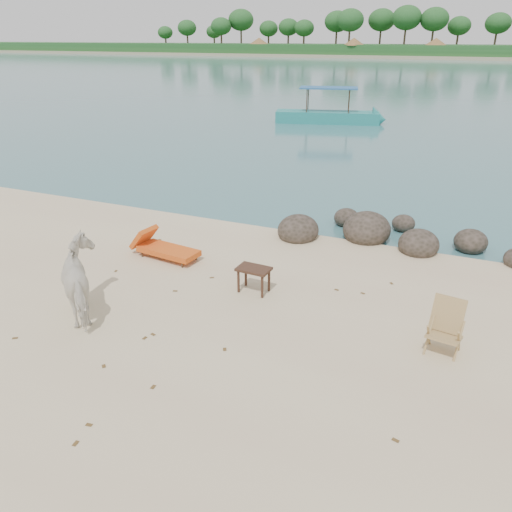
{
  "coord_description": "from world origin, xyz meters",
  "views": [
    {
      "loc": [
        3.76,
        -6.32,
        5.01
      ],
      "look_at": [
        0.14,
        2.0,
        1.0
      ],
      "focal_mm": 35.0,
      "sensor_mm": 36.0,
      "label": 1
    }
  ],
  "objects_px": {
    "boulders": "(378,235)",
    "boat_near": "(328,93)",
    "lounge_chair": "(168,248)",
    "cow": "(84,282)",
    "deck_chair": "(445,331)",
    "side_table": "(254,281)"
  },
  "relations": [
    {
      "from": "boulders",
      "to": "boat_near",
      "type": "bearing_deg",
      "value": 109.88
    },
    {
      "from": "boat_near",
      "to": "boulders",
      "type": "bearing_deg",
      "value": -84.3
    },
    {
      "from": "lounge_chair",
      "to": "cow",
      "type": "bearing_deg",
      "value": -82.72
    },
    {
      "from": "cow",
      "to": "deck_chair",
      "type": "height_order",
      "value": "cow"
    },
    {
      "from": "boulders",
      "to": "cow",
      "type": "height_order",
      "value": "cow"
    },
    {
      "from": "deck_chair",
      "to": "lounge_chair",
      "type": "bearing_deg",
      "value": 175.88
    },
    {
      "from": "cow",
      "to": "boulders",
      "type": "bearing_deg",
      "value": -175.85
    },
    {
      "from": "side_table",
      "to": "deck_chair",
      "type": "distance_m",
      "value": 3.93
    },
    {
      "from": "boulders",
      "to": "boat_near",
      "type": "xyz_separation_m",
      "value": [
        -6.87,
        19.0,
        1.57
      ]
    },
    {
      "from": "side_table",
      "to": "lounge_chair",
      "type": "distance_m",
      "value": 2.72
    },
    {
      "from": "cow",
      "to": "side_table",
      "type": "bearing_deg",
      "value": 169.39
    },
    {
      "from": "boulders",
      "to": "lounge_chair",
      "type": "xyz_separation_m",
      "value": [
        -4.45,
        -3.22,
        0.1
      ]
    },
    {
      "from": "side_table",
      "to": "boat_near",
      "type": "xyz_separation_m",
      "value": [
        -5.03,
        22.99,
        1.47
      ]
    },
    {
      "from": "cow",
      "to": "side_table",
      "type": "height_order",
      "value": "cow"
    },
    {
      "from": "boulders",
      "to": "boat_near",
      "type": "height_order",
      "value": "boat_near"
    },
    {
      "from": "boulders",
      "to": "cow",
      "type": "xyz_separation_m",
      "value": [
        -4.44,
        -6.12,
        0.54
      ]
    },
    {
      "from": "cow",
      "to": "boat_near",
      "type": "distance_m",
      "value": 25.25
    },
    {
      "from": "cow",
      "to": "lounge_chair",
      "type": "relative_size",
      "value": 0.9
    },
    {
      "from": "boulders",
      "to": "cow",
      "type": "relative_size",
      "value": 3.66
    },
    {
      "from": "boulders",
      "to": "lounge_chair",
      "type": "bearing_deg",
      "value": -144.14
    },
    {
      "from": "cow",
      "to": "lounge_chair",
      "type": "bearing_deg",
      "value": -139.71
    },
    {
      "from": "side_table",
      "to": "boat_near",
      "type": "relative_size",
      "value": 0.1
    }
  ]
}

